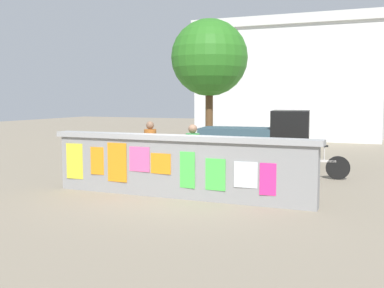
% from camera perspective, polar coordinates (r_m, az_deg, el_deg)
% --- Properties ---
extents(ground, '(60.00, 60.00, 0.00)m').
position_cam_1_polar(ground, '(18.41, 8.84, -1.58)').
color(ground, gray).
extents(poster_wall, '(6.45, 0.42, 1.43)m').
position_cam_1_polar(poster_wall, '(10.80, -1.70, -2.59)').
color(poster_wall, gray).
rests_on(poster_wall, ground).
extents(auto_rickshaw_truck, '(3.78, 2.01, 1.85)m').
position_cam_1_polar(auto_rickshaw_truck, '(16.19, 8.18, 0.66)').
color(auto_rickshaw_truck, black).
rests_on(auto_rickshaw_truck, ground).
extents(motorcycle, '(1.88, 0.65, 0.87)m').
position_cam_1_polar(motorcycle, '(12.35, 9.24, -2.92)').
color(motorcycle, black).
rests_on(motorcycle, ground).
extents(bicycle_near, '(1.69, 0.49, 0.95)m').
position_cam_1_polar(bicycle_near, '(13.79, 14.89, -2.57)').
color(bicycle_near, black).
rests_on(bicycle_near, ground).
extents(bicycle_far, '(1.70, 0.44, 0.95)m').
position_cam_1_polar(bicycle_far, '(15.10, -4.29, -1.70)').
color(bicycle_far, black).
rests_on(bicycle_far, ground).
extents(person_walking, '(0.48, 0.48, 1.62)m').
position_cam_1_polar(person_walking, '(11.73, 0.09, -0.73)').
color(person_walking, purple).
rests_on(person_walking, ground).
extents(person_bystander, '(0.46, 0.46, 1.62)m').
position_cam_1_polar(person_bystander, '(13.29, -5.02, -0.00)').
color(person_bystander, '#D83F72').
rests_on(person_bystander, ground).
extents(tree_roadside, '(3.32, 3.32, 5.66)m').
position_cam_1_polar(tree_roadside, '(20.94, 2.09, 10.25)').
color(tree_roadside, brown).
rests_on(tree_roadside, ground).
extents(building_background, '(10.24, 5.71, 6.55)m').
position_cam_1_polar(building_background, '(28.16, 11.93, 7.54)').
color(building_background, white).
rests_on(building_background, ground).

